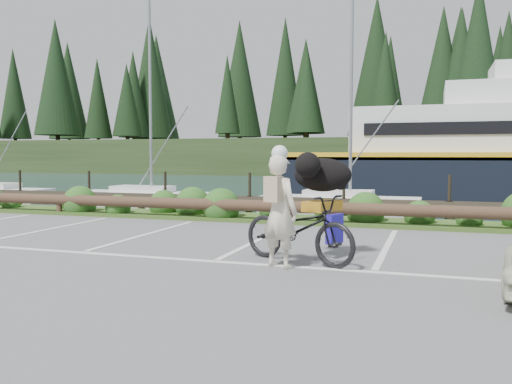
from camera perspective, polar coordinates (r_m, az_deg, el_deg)
ground at (r=9.43m, az=-3.47°, el=-6.88°), size 72.00×72.00×0.00m
harbor_backdrop at (r=87.19m, az=16.24°, el=2.67°), size 170.00×160.00×30.00m
vegetation_strip at (r=14.42m, az=4.35°, el=-2.89°), size 34.00×1.60×0.10m
log_rail at (r=13.75m, az=3.65°, el=-3.44°), size 32.00×0.30×0.60m
bicycle at (r=8.90m, az=4.49°, el=-3.83°), size 2.28×1.52×1.13m
cyclist at (r=8.47m, az=2.48°, el=-2.05°), size 0.76×0.64×1.77m
dog at (r=9.40m, az=7.02°, el=1.81°), size 0.84×1.11×0.58m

